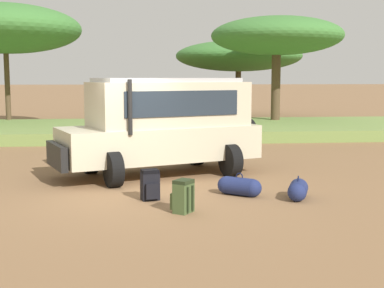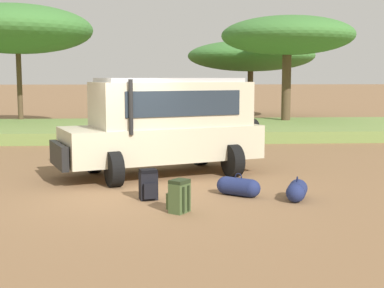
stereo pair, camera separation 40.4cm
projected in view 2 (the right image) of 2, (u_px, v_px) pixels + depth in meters
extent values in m
plane|color=olive|center=(128.00, 194.00, 11.32)|extent=(320.00, 320.00, 0.00)
cube|color=olive|center=(143.00, 130.00, 22.88)|extent=(120.00, 7.00, 0.44)
cube|color=beige|center=(162.00, 142.00, 13.50)|extent=(5.25, 3.48, 0.84)
cube|color=beige|center=(171.00, 104.00, 13.48)|extent=(4.20, 3.00, 1.10)
cube|color=#232D38|center=(112.00, 107.00, 12.87)|extent=(0.60, 1.48, 0.77)
cube|color=#232D38|center=(185.00, 104.00, 12.65)|extent=(2.77, 1.06, 0.60)
cube|color=#232D38|center=(158.00, 100.00, 14.29)|extent=(2.77, 1.06, 0.60)
cube|color=#B7B7B7|center=(169.00, 80.00, 13.38)|extent=(3.81, 2.79, 0.10)
cube|color=black|center=(59.00, 155.00, 12.48)|extent=(0.71, 1.57, 0.56)
cylinder|color=black|center=(131.00, 107.00, 12.05)|extent=(0.10, 0.10, 1.25)
cylinder|color=black|center=(114.00, 169.00, 12.06)|extent=(0.54, 0.85, 0.80)
cylinder|color=black|center=(93.00, 157.00, 13.81)|extent=(0.54, 0.85, 0.80)
cylinder|color=black|center=(233.00, 161.00, 13.29)|extent=(0.54, 0.85, 0.80)
cylinder|color=black|center=(200.00, 151.00, 15.04)|extent=(0.54, 0.85, 0.80)
cylinder|color=black|center=(251.00, 132.00, 14.53)|extent=(0.46, 0.77, 0.74)
cube|color=#42562D|center=(180.00, 198.00, 9.76)|extent=(0.42, 0.45, 0.55)
cube|color=#42562D|center=(172.00, 200.00, 9.86)|extent=(0.23, 0.27, 0.30)
cube|color=#242F19|center=(179.00, 182.00, 9.72)|extent=(0.42, 0.44, 0.07)
cylinder|color=#242F19|center=(184.00, 200.00, 9.61)|extent=(0.04, 0.04, 0.47)
cylinder|color=#242F19|center=(189.00, 198.00, 9.75)|extent=(0.04, 0.04, 0.47)
cube|color=black|center=(148.00, 186.00, 10.79)|extent=(0.40, 0.33, 0.56)
cube|color=black|center=(150.00, 191.00, 10.64)|extent=(0.27, 0.14, 0.31)
cube|color=black|center=(148.00, 171.00, 10.75)|extent=(0.39, 0.34, 0.07)
cylinder|color=black|center=(150.00, 184.00, 10.95)|extent=(0.04, 0.04, 0.47)
cylinder|color=black|center=(143.00, 185.00, 10.90)|extent=(0.04, 0.04, 0.47)
cylinder|color=navy|center=(238.00, 187.00, 11.15)|extent=(0.72, 0.67, 0.38)
sphere|color=navy|center=(252.00, 188.00, 10.98)|extent=(0.37, 0.37, 0.37)
sphere|color=navy|center=(225.00, 185.00, 11.32)|extent=(0.37, 0.37, 0.37)
torus|color=#121834|center=(238.00, 177.00, 11.12)|extent=(0.15, 0.12, 0.16)
cylinder|color=navy|center=(297.00, 191.00, 10.78)|extent=(0.53, 0.60, 0.38)
sphere|color=navy|center=(295.00, 193.00, 10.54)|extent=(0.37, 0.37, 0.37)
sphere|color=navy|center=(298.00, 188.00, 11.01)|extent=(0.37, 0.37, 0.37)
torus|color=#121834|center=(297.00, 180.00, 10.75)|extent=(0.08, 0.16, 0.16)
cylinder|color=brown|center=(20.00, 90.00, 25.57)|extent=(0.24, 0.24, 3.72)
ellipsoid|color=#3D7533|center=(17.00, 29.00, 25.21)|extent=(7.06, 7.70, 2.27)
cylinder|color=brown|center=(250.00, 93.00, 32.46)|extent=(0.34, 0.34, 2.92)
ellipsoid|color=#3D7533|center=(251.00, 56.00, 32.18)|extent=(7.61, 8.00, 1.85)
cylinder|color=brown|center=(286.00, 91.00, 25.05)|extent=(0.42, 0.42, 3.60)
ellipsoid|color=#3D7533|center=(287.00, 36.00, 24.73)|extent=(6.14, 6.22, 1.77)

